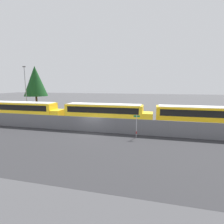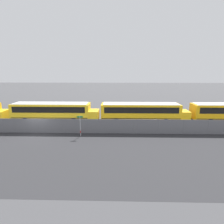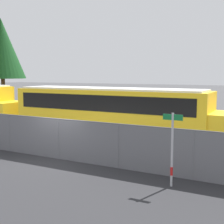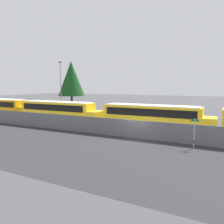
# 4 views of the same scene
# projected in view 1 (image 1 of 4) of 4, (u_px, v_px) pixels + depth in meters

# --- Properties ---
(ground_plane) EXTENTS (200.00, 200.00, 0.00)m
(ground_plane) POSITION_uv_depth(u_px,v_px,m) (93.00, 132.00, 22.31)
(ground_plane) COLOR #424244
(road_strip) EXTENTS (114.37, 12.00, 0.01)m
(road_strip) POSITION_uv_depth(u_px,v_px,m) (71.00, 148.00, 16.55)
(road_strip) COLOR #2B2B2D
(road_strip) RESTS_ON ground_plane
(fence) EXTENTS (80.44, 0.07, 1.90)m
(fence) POSITION_uv_depth(u_px,v_px,m) (92.00, 124.00, 22.16)
(fence) COLOR #9EA0A5
(fence) RESTS_ON ground_plane
(school_bus_1) EXTENTS (13.19, 2.57, 3.12)m
(school_bus_1) POSITION_uv_depth(u_px,v_px,m) (24.00, 109.00, 29.14)
(school_bus_1) COLOR yellow
(school_bus_1) RESTS_ON ground_plane
(school_bus_2) EXTENTS (13.19, 2.57, 3.12)m
(school_bus_2) POSITION_uv_depth(u_px,v_px,m) (106.00, 112.00, 26.29)
(school_bus_2) COLOR yellow
(school_bus_2) RESTS_ON ground_plane
(school_bus_3) EXTENTS (13.19, 2.57, 3.12)m
(school_bus_3) POSITION_uv_depth(u_px,v_px,m) (204.00, 116.00, 23.08)
(school_bus_3) COLOR yellow
(school_bus_3) RESTS_ON ground_plane
(street_sign) EXTENTS (0.70, 0.09, 2.60)m
(street_sign) POSITION_uv_depth(u_px,v_px,m) (136.00, 125.00, 19.77)
(street_sign) COLOR #B7B7BC
(street_sign) RESTS_ON ground_plane
(light_pole) EXTENTS (0.60, 0.24, 9.78)m
(light_pole) POSITION_uv_depth(u_px,v_px,m) (26.00, 88.00, 36.96)
(light_pole) COLOR gray
(light_pole) RESTS_ON ground_plane
(tree_0) EXTENTS (5.22, 5.22, 10.18)m
(tree_0) POSITION_uv_depth(u_px,v_px,m) (35.00, 81.00, 39.87)
(tree_0) COLOR #51381E
(tree_0) RESTS_ON ground_plane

